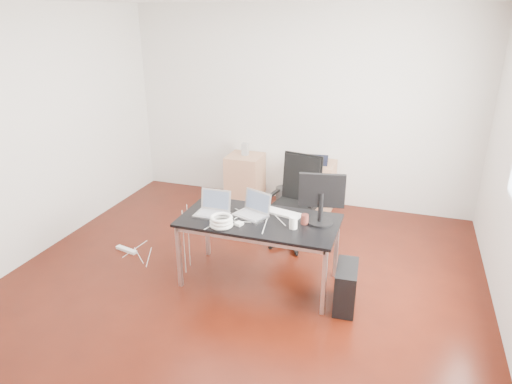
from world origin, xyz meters
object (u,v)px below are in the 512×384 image
(filing_cabinet_left, at_px, (245,178))
(pc_tower, at_px, (346,287))
(filing_cabinet_right, at_px, (316,186))
(desk, at_px, (259,224))
(office_chair, at_px, (296,197))

(filing_cabinet_left, xyz_separation_m, pc_tower, (1.84, -2.25, -0.13))
(filing_cabinet_left, distance_m, filing_cabinet_right, 1.09)
(desk, height_order, office_chair, office_chair)
(filing_cabinet_right, bearing_deg, office_chair, -91.61)
(pc_tower, bearing_deg, desk, 166.26)
(desk, relative_size, office_chair, 1.48)
(desk, distance_m, filing_cabinet_right, 2.12)
(office_chair, distance_m, filing_cabinet_left, 1.54)
(office_chair, height_order, filing_cabinet_right, office_chair)
(filing_cabinet_left, bearing_deg, filing_cabinet_right, 0.00)
(office_chair, xyz_separation_m, filing_cabinet_left, (-1.05, 1.09, -0.26))
(office_chair, bearing_deg, desk, -87.77)
(desk, distance_m, office_chair, 1.01)
(filing_cabinet_left, height_order, filing_cabinet_right, same)
(filing_cabinet_left, bearing_deg, desk, -66.45)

